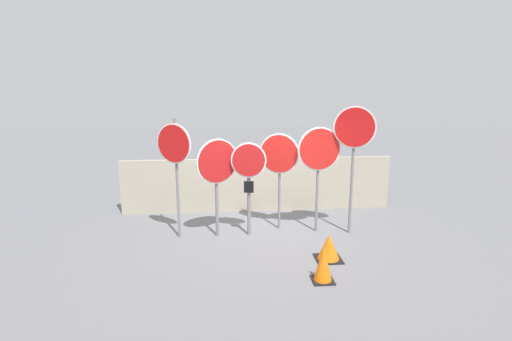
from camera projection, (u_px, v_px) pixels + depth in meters
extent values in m
plane|color=slate|center=(264.00, 233.00, 8.59)|extent=(40.00, 40.00, 0.00)
cube|color=#A89E89|center=(258.00, 185.00, 9.92)|extent=(6.68, 0.12, 1.33)
cylinder|color=slate|center=(177.00, 180.00, 8.08)|extent=(0.06, 0.06, 2.47)
cylinder|color=white|center=(174.00, 143.00, 7.87)|extent=(0.70, 0.43, 0.81)
cylinder|color=red|center=(173.00, 144.00, 7.86)|extent=(0.65, 0.40, 0.75)
cylinder|color=slate|center=(217.00, 191.00, 8.20)|extent=(0.07, 0.07, 1.96)
cylinder|color=white|center=(217.00, 161.00, 8.02)|extent=(0.82, 0.46, 0.92)
cylinder|color=red|center=(218.00, 161.00, 8.00)|extent=(0.77, 0.43, 0.86)
cylinder|color=slate|center=(249.00, 191.00, 8.27)|extent=(0.07, 0.07, 1.90)
cylinder|color=white|center=(249.00, 160.00, 8.06)|extent=(0.72, 0.11, 0.72)
cylinder|color=red|center=(249.00, 160.00, 8.04)|extent=(0.66, 0.10, 0.66)
cube|color=black|center=(249.00, 187.00, 8.19)|extent=(0.20, 0.05, 0.24)
cylinder|color=slate|center=(279.00, 185.00, 8.63)|extent=(0.05, 0.05, 1.98)
cylinder|color=white|center=(279.00, 154.00, 8.43)|extent=(0.81, 0.34, 0.86)
cylinder|color=red|center=(279.00, 154.00, 8.41)|extent=(0.75, 0.32, 0.80)
cylinder|color=slate|center=(317.00, 187.00, 8.46)|extent=(0.06, 0.06, 2.00)
cylinder|color=white|center=(319.00, 149.00, 8.22)|extent=(0.91, 0.09, 0.91)
cylinder|color=red|center=(320.00, 149.00, 8.21)|extent=(0.85, 0.08, 0.85)
cylinder|color=slate|center=(352.00, 174.00, 8.30)|extent=(0.06, 0.06, 2.60)
cylinder|color=white|center=(355.00, 127.00, 8.04)|extent=(0.82, 0.27, 0.85)
cylinder|color=red|center=(355.00, 127.00, 8.02)|extent=(0.77, 0.25, 0.79)
cube|color=black|center=(328.00, 259.00, 7.30)|extent=(0.47, 0.47, 0.02)
cone|color=orange|center=(329.00, 246.00, 7.25)|extent=(0.40, 0.40, 0.46)
cube|color=black|center=(323.00, 280.00, 6.52)|extent=(0.35, 0.35, 0.02)
cone|color=orange|center=(323.00, 263.00, 6.46)|extent=(0.30, 0.30, 0.59)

